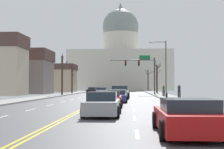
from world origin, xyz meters
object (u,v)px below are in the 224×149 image
object	(u,v)px
sedan_near_03	(117,97)
pedestrian_00	(179,90)
sedan_near_01	(118,93)
sedan_oncoming_00	(102,91)
sedan_near_00	(121,92)
sedan_oncoming_02	(97,90)
sedan_near_05	(103,105)
bicycle_parked	(167,95)
sedan_oncoming_01	(92,90)
sedan_near_04	(110,99)
sedan_near_06	(187,117)
pedestrian_01	(164,90)
signal_gantry	(142,67)
pickup_truck_near_02	(120,93)
street_lamp_right	(164,63)

from	to	relation	value
sedan_near_03	pedestrian_00	world-z (taller)	pedestrian_00
sedan_near_01	sedan_oncoming_00	bearing A→B (deg)	103.96
sedan_near_00	sedan_oncoming_02	world-z (taller)	sedan_near_00
sedan_near_01	sedan_near_05	distance (m)	27.83
pedestrian_00	bicycle_parked	bearing A→B (deg)	168.22
sedan_oncoming_01	sedan_near_04	bearing A→B (deg)	-81.53
sedan_near_01	sedan_near_05	world-z (taller)	sedan_near_05
sedan_near_06	sedan_near_00	bearing A→B (deg)	94.61
sedan_near_04	sedan_oncoming_01	world-z (taller)	sedan_oncoming_01
pedestrian_00	sedan_near_00	bearing A→B (deg)	115.82
sedan_near_01	sedan_near_04	distance (m)	20.84
sedan_near_03	sedan_oncoming_01	distance (m)	41.18
sedan_near_05	pedestrian_01	distance (m)	29.81
sedan_oncoming_01	pedestrian_00	distance (m)	37.54
sedan_near_00	sedan_near_04	distance (m)	27.59
sedan_oncoming_02	bicycle_parked	distance (m)	45.22
sedan_near_06	bicycle_parked	xyz separation A→B (m)	(2.38, 26.60, -0.09)
sedan_oncoming_01	sedan_oncoming_00	bearing A→B (deg)	-74.47
sedan_near_01	sedan_oncoming_02	xyz separation A→B (m)	(-6.91, 35.70, -0.03)
sedan_near_00	sedan_near_05	world-z (taller)	sedan_near_05
signal_gantry	pickup_truck_near_02	bearing A→B (deg)	-101.09
pedestrian_01	sedan_near_03	bearing A→B (deg)	-112.43
sedan_near_01	signal_gantry	bearing A→B (deg)	70.19
pedestrian_01	sedan_near_01	bearing A→B (deg)	-169.00
street_lamp_right	sedan_oncoming_01	bearing A→B (deg)	114.91
pickup_truck_near_02	pedestrian_01	size ratio (longest dim) A/B	3.40
sedan_near_00	pickup_truck_near_02	bearing A→B (deg)	-89.42
signal_gantry	street_lamp_right	xyz separation A→B (m)	(2.49, -12.21, -0.28)
sedan_near_04	pedestrian_01	size ratio (longest dim) A/B	2.77
sedan_near_04	sedan_near_05	xyz separation A→B (m)	(0.03, -6.99, 0.03)
sedan_near_03	pedestrian_00	bearing A→B (deg)	39.73
pedestrian_00	pedestrian_01	xyz separation A→B (m)	(-0.81, 9.23, -0.03)
sedan_near_04	bicycle_parked	xyz separation A→B (m)	(5.85, 13.18, -0.09)
signal_gantry	sedan_oncoming_01	bearing A→B (deg)	123.40
sedan_oncoming_00	pedestrian_01	xyz separation A→B (m)	(10.24, -13.53, 0.45)
signal_gantry	pedestrian_01	bearing A→B (deg)	-72.95
sedan_near_06	pedestrian_00	size ratio (longest dim) A/B	2.77
street_lamp_right	sedan_near_05	distance (m)	27.06
sedan_oncoming_02	bicycle_parked	xyz separation A→B (m)	(12.85, -43.36, -0.06)
sedan_near_03	pedestrian_00	size ratio (longest dim) A/B	2.83
pickup_truck_near_02	sedan_oncoming_02	world-z (taller)	pickup_truck_near_02
sedan_near_03	sedan_near_04	size ratio (longest dim) A/B	1.06
signal_gantry	sedan_oncoming_00	world-z (taller)	signal_gantry
sedan_near_04	pedestrian_01	xyz separation A→B (m)	(6.47, 22.11, 0.45)
sedan_near_05	sedan_near_06	bearing A→B (deg)	-61.89
pickup_truck_near_02	bicycle_parked	xyz separation A→B (m)	(5.55, -0.91, -0.24)
sedan_oncoming_01	pedestrian_01	size ratio (longest dim) A/B	2.85
pickup_truck_near_02	sedan_oncoming_00	size ratio (longest dim) A/B	1.20
street_lamp_right	sedan_near_05	size ratio (longest dim) A/B	1.66
street_lamp_right	sedan_oncoming_02	distance (m)	39.94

